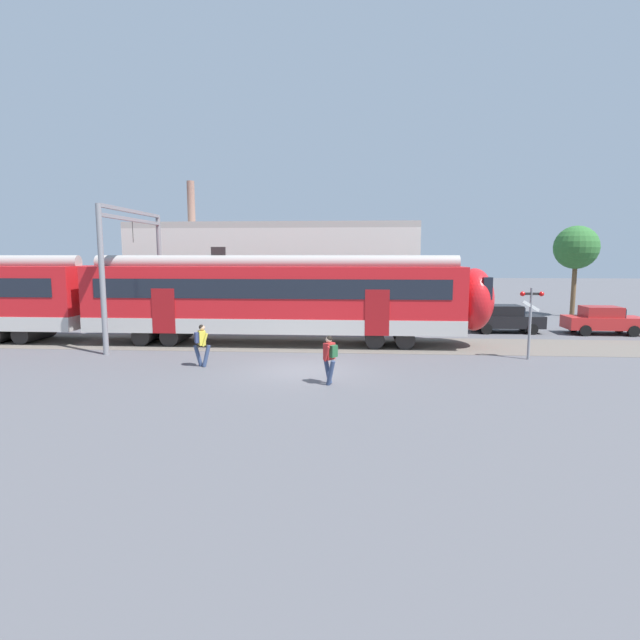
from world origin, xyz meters
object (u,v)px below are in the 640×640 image
object	(u,v)px
pedestrian_red	(330,356)
parked_car_red	(603,320)
parked_car_black	(505,319)
crossing_signal	(531,312)
pedestrian_yellow	(201,342)
commuter_train	(105,297)

from	to	relation	value
pedestrian_red	parked_car_red	bearing A→B (deg)	39.49
parked_car_black	crossing_signal	size ratio (longest dim) A/B	1.35
pedestrian_red	parked_car_black	size ratio (longest dim) A/B	0.41
pedestrian_yellow	crossing_signal	distance (m)	13.45
parked_car_red	parked_car_black	bearing A→B (deg)	176.58
pedestrian_yellow	pedestrian_red	xyz separation A→B (m)	(5.13, -2.35, 0.00)
commuter_train	pedestrian_yellow	xyz separation A→B (m)	(6.52, -5.26, -1.26)
pedestrian_yellow	parked_car_black	size ratio (longest dim) A/B	0.41
commuter_train	pedestrian_red	size ratio (longest dim) A/B	22.83
commuter_train	pedestrian_yellow	distance (m)	8.47
pedestrian_red	parked_car_black	distance (m)	15.31
commuter_train	parked_car_red	size ratio (longest dim) A/B	9.44
pedestrian_red	parked_car_red	world-z (taller)	pedestrian_red
parked_car_black	crossing_signal	world-z (taller)	crossing_signal
parked_car_black	parked_car_red	size ratio (longest dim) A/B	1.00
commuter_train	parked_car_black	xyz separation A→B (m)	(20.90, 4.59, -1.47)
commuter_train	pedestrian_red	bearing A→B (deg)	-33.15
parked_car_black	parked_car_red	world-z (taller)	same
commuter_train	crossing_signal	world-z (taller)	commuter_train
parked_car_black	parked_car_red	xyz separation A→B (m)	(5.18, -0.31, 0.00)
pedestrian_red	crossing_signal	world-z (taller)	crossing_signal
pedestrian_yellow	parked_car_red	xyz separation A→B (m)	(19.56, 9.54, -0.21)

